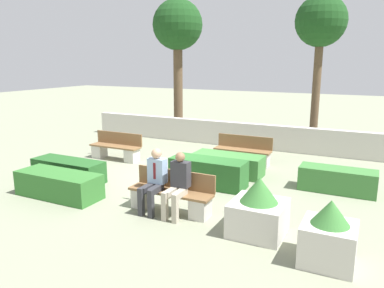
{
  "coord_description": "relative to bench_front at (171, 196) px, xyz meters",
  "views": [
    {
      "loc": [
        4.86,
        -8.61,
        3.17
      ],
      "look_at": [
        0.33,
        0.5,
        0.9
      ],
      "focal_mm": 35.0,
      "sensor_mm": 36.0,
      "label": 1
    }
  ],
  "objects": [
    {
      "name": "ground_plane",
      "position": [
        -1.1,
        2.04,
        -0.34
      ],
      "size": [
        60.0,
        60.0,
        0.0
      ],
      "primitive_type": "plane",
      "color": "gray"
    },
    {
      "name": "perimeter_wall",
      "position": [
        -1.1,
        6.6,
        0.12
      ],
      "size": [
        12.25,
        0.3,
        0.91
      ],
      "color": "beige",
      "rests_on": "ground_plane"
    },
    {
      "name": "bench_front",
      "position": [
        0.0,
        0.0,
        0.0
      ],
      "size": [
        1.87,
        0.49,
        0.87
      ],
      "color": "brown",
      "rests_on": "ground_plane"
    },
    {
      "name": "bench_left_side",
      "position": [
        0.12,
        4.31,
        -0.0
      ],
      "size": [
        1.79,
        0.49,
        0.87
      ],
      "rotation": [
        0.0,
        0.0,
        0.04
      ],
      "color": "brown",
      "rests_on": "ground_plane"
    },
    {
      "name": "bench_right_side",
      "position": [
        -3.77,
        2.98,
        -0.0
      ],
      "size": [
        1.78,
        0.48,
        0.87
      ],
      "rotation": [
        0.0,
        0.0,
        -0.12
      ],
      "color": "brown",
      "rests_on": "ground_plane"
    },
    {
      "name": "person_seated_man",
      "position": [
        -0.33,
        -0.14,
        0.42
      ],
      "size": [
        0.38,
        0.64,
        1.36
      ],
      "color": "#333338",
      "rests_on": "ground_plane"
    },
    {
      "name": "person_seated_woman",
      "position": [
        0.24,
        -0.14,
        0.4
      ],
      "size": [
        0.38,
        0.64,
        1.34
      ],
      "color": "#B2A893",
      "rests_on": "ground_plane"
    },
    {
      "name": "hedge_block_near_left",
      "position": [
        0.01,
        1.91,
        0.01
      ],
      "size": [
        1.96,
        0.72,
        0.71
      ],
      "color": "#286028",
      "rests_on": "ground_plane"
    },
    {
      "name": "hedge_block_near_right",
      "position": [
        3.05,
        2.91,
        -0.04
      ],
      "size": [
        1.81,
        0.65,
        0.59
      ],
      "color": "#3D7A38",
      "rests_on": "ground_plane"
    },
    {
      "name": "hedge_block_mid_left",
      "position": [
        -3.5,
        0.59,
        -0.05
      ],
      "size": [
        2.04,
        0.7,
        0.58
      ],
      "color": "#235623",
      "rests_on": "ground_plane"
    },
    {
      "name": "hedge_block_mid_right",
      "position": [
        -2.83,
        -0.41,
        -0.04
      ],
      "size": [
        2.12,
        0.79,
        0.59
      ],
      "color": "#33702D",
      "rests_on": "ground_plane"
    },
    {
      "name": "hedge_block_far_left",
      "position": [
        0.12,
        3.06,
        -0.05
      ],
      "size": [
        1.97,
        0.77,
        0.58
      ],
      "color": "#3D7A38",
      "rests_on": "ground_plane"
    },
    {
      "name": "planter_corner_left",
      "position": [
        1.98,
        -0.21,
        0.13
      ],
      "size": [
        0.98,
        0.98,
        1.1
      ],
      "color": "beige",
      "rests_on": "ground_plane"
    },
    {
      "name": "planter_corner_right",
      "position": [
        3.28,
        -0.73,
        0.12
      ],
      "size": [
        0.83,
        0.83,
        1.06
      ],
      "color": "beige",
      "rests_on": "ground_plane"
    },
    {
      "name": "tree_leftmost",
      "position": [
        -4.29,
        8.23,
        4.19
      ],
      "size": [
        2.16,
        2.16,
        5.77
      ],
      "color": "brown",
      "rests_on": "ground_plane"
    },
    {
      "name": "tree_center_left",
      "position": [
        1.69,
        7.83,
        4.07
      ],
      "size": [
        1.81,
        1.81,
        5.45
      ],
      "color": "brown",
      "rests_on": "ground_plane"
    }
  ]
}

